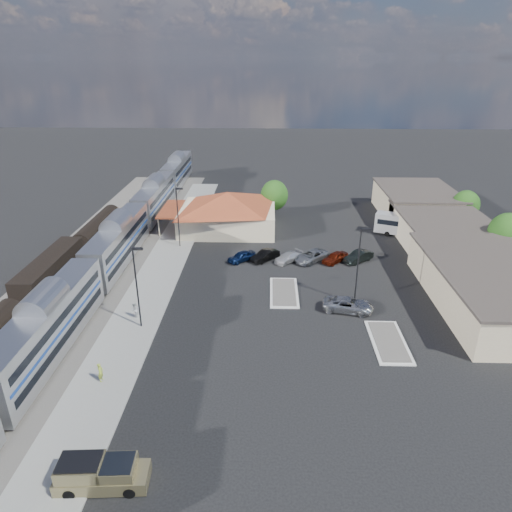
{
  "coord_description": "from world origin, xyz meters",
  "views": [
    {
      "loc": [
        2.09,
        -46.06,
        25.7
      ],
      "look_at": [
        0.53,
        6.52,
        2.8
      ],
      "focal_mm": 32.0,
      "sensor_mm": 36.0,
      "label": 1
    }
  ],
  "objects_px": {
    "station_depot": "(228,210)",
    "pickup_truck": "(102,474)",
    "suv": "(348,305)",
    "coach_bus": "(410,225)"
  },
  "relations": [
    {
      "from": "pickup_truck",
      "to": "suv",
      "type": "height_order",
      "value": "pickup_truck"
    },
    {
      "from": "pickup_truck",
      "to": "coach_bus",
      "type": "bearing_deg",
      "value": -38.94
    },
    {
      "from": "pickup_truck",
      "to": "suv",
      "type": "xyz_separation_m",
      "value": [
        19.43,
        22.98,
        -0.2
      ]
    },
    {
      "from": "coach_bus",
      "to": "suv",
      "type": "bearing_deg",
      "value": 173.42
    },
    {
      "from": "station_depot",
      "to": "coach_bus",
      "type": "bearing_deg",
      "value": -5.83
    },
    {
      "from": "pickup_truck",
      "to": "station_depot",
      "type": "bearing_deg",
      "value": -8.31
    },
    {
      "from": "station_depot",
      "to": "suv",
      "type": "distance_m",
      "value": 30.33
    },
    {
      "from": "suv",
      "to": "coach_bus",
      "type": "height_order",
      "value": "coach_bus"
    },
    {
      "from": "station_depot",
      "to": "pickup_truck",
      "type": "bearing_deg",
      "value": -94.6
    },
    {
      "from": "suv",
      "to": "coach_bus",
      "type": "bearing_deg",
      "value": -17.21
    }
  ]
}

